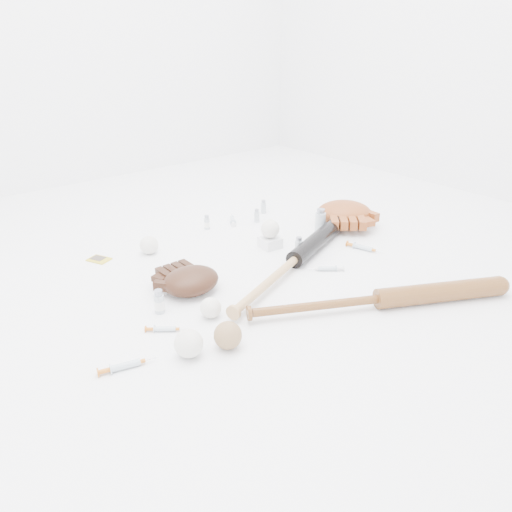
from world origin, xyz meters
TOP-DOWN VIEW (x-y plane):
  - bat_dark at (0.15, -0.07)m, footprint 0.88×0.39m
  - bat_wood at (0.15, -0.45)m, footprint 0.82×0.47m
  - glove_dark at (-0.25, 0.02)m, footprint 0.23×0.23m
  - glove_tan at (0.63, 0.11)m, footprint 0.41×0.41m
  - trading_card at (-0.38, 0.45)m, footprint 0.09×0.10m
  - pedestal at (0.20, 0.13)m, footprint 0.08×0.08m
  - baseball_on_pedestal at (0.20, 0.13)m, footprint 0.07×0.07m
  - baseball_left at (-0.29, -0.16)m, footprint 0.06×0.06m
  - baseball_upper at (-0.20, 0.38)m, footprint 0.07×0.07m
  - baseball_mid at (-0.45, -0.28)m, footprint 0.08×0.08m
  - baseball_aged at (-0.34, -0.32)m, footprint 0.08×0.08m
  - syringe_0 at (-0.44, -0.14)m, footprint 0.12×0.10m
  - syringe_1 at (0.22, -0.17)m, footprint 0.13×0.11m
  - syringe_2 at (0.26, 0.45)m, footprint 0.11×0.15m
  - syringe_3 at (0.46, -0.13)m, footprint 0.07×0.17m
  - syringe_4 at (0.58, 0.20)m, footprint 0.13×0.12m
  - syringe_5 at (-0.60, -0.22)m, footprint 0.17×0.07m
  - vial_0 at (0.44, 0.45)m, footprint 0.02×0.02m
  - vial_1 at (0.34, 0.38)m, footprint 0.02×0.02m
  - vial_2 at (0.23, 0.00)m, footprint 0.03×0.03m
  - vial_3 at (0.47, 0.11)m, footprint 0.04×0.04m
  - vial_4 at (-0.39, -0.03)m, footprint 0.03×0.03m
  - vial_5 at (0.12, 0.45)m, footprint 0.02×0.02m

SIDE VIEW (x-z plane):
  - trading_card at x=-0.38m, z-range 0.00..0.00m
  - syringe_0 at x=-0.44m, z-range 0.00..0.02m
  - syringe_1 at x=0.22m, z-range 0.00..0.02m
  - syringe_4 at x=0.58m, z-range 0.00..0.02m
  - syringe_2 at x=0.26m, z-range 0.00..0.02m
  - syringe_5 at x=-0.60m, z-range 0.00..0.02m
  - syringe_3 at x=0.46m, z-range 0.00..0.02m
  - pedestal at x=0.20m, z-range 0.00..0.04m
  - vial_1 at x=0.34m, z-range 0.00..0.06m
  - vial_0 at x=0.44m, z-range 0.00..0.06m
  - vial_5 at x=0.12m, z-range 0.00..0.06m
  - baseball_left at x=-0.29m, z-range 0.00..0.06m
  - bat_wood at x=0.15m, z-range 0.00..0.07m
  - bat_dark at x=0.15m, z-range 0.00..0.07m
  - baseball_upper at x=-0.20m, z-range 0.00..0.07m
  - vial_2 at x=0.23m, z-range 0.00..0.07m
  - vial_4 at x=-0.39m, z-range 0.00..0.08m
  - baseball_aged at x=-0.34m, z-range 0.00..0.08m
  - baseball_mid at x=-0.45m, z-range 0.00..0.08m
  - glove_dark at x=-0.25m, z-range 0.00..0.08m
  - glove_tan at x=0.63m, z-range 0.00..0.10m
  - vial_3 at x=0.47m, z-range 0.00..0.10m
  - baseball_on_pedestal at x=0.20m, z-range 0.04..0.12m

